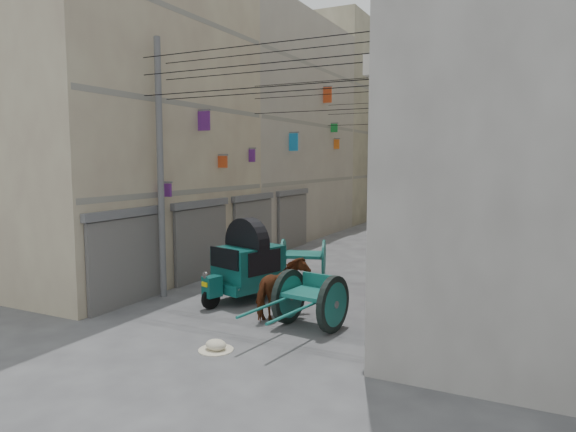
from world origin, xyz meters
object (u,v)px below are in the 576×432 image
Objects in this scene: tonga_cart at (310,299)px; second_cart at (303,257)px; distant_car_green at (435,208)px; distant_car_white at (396,223)px; horse at (282,289)px; mini_truck at (399,277)px; feed_sack at (216,345)px; auto_rickshaw at (247,263)px; distant_car_grey at (470,213)px.

second_cart is (-2.60, 5.21, -0.00)m from tonga_cart.
distant_car_white is at bearing 75.00° from distant_car_green.
second_cart is 1.05× the size of horse.
mini_truck is 1.70× the size of horse.
second_cart is at bearing 124.11° from tonga_cart.
feed_sack is 20.49m from distant_car_white.
auto_rickshaw is at bearing 158.54° from tonga_cart.
distant_car_grey is 4.66m from distant_car_green.
tonga_cart is 6.64× the size of feed_sack.
horse is at bearing 163.52° from tonga_cart.
feed_sack is at bearing -98.91° from second_cart.
auto_rickshaw is at bearing 75.08° from distant_car_green.
auto_rickshaw reaches higher than mini_truck.
mini_truck is at bearing -44.55° from second_cart.
auto_rickshaw reaches higher than distant_car_grey.
feed_sack is 27.88m from distant_car_grey.
auto_rickshaw is 0.64× the size of distant_car_green.
mini_truck is at bearing -127.91° from horse.
mini_truck is at bearing 64.27° from feed_sack.
tonga_cart reaches higher than distant_car_green.
feed_sack is at bearing -77.94° from distant_car_grey.
mini_truck is at bearing 73.25° from tonga_cart.
distant_car_white is at bearing 105.46° from tonga_cart.
second_cart reaches higher than distant_car_white.
second_cart reaches higher than distant_car_grey.
mini_truck reaches higher than second_cart.
mini_truck reaches higher than horse.
mini_truck is 0.89× the size of distant_car_white.
auto_rickshaw is at bearing 72.74° from distant_car_white.
distant_car_grey is (2.06, 27.80, 0.54)m from feed_sack.
auto_rickshaw reaches higher than tonga_cart.
second_cart is (0.24, 3.63, -0.40)m from auto_rickshaw.
second_cart is 4.98m from horse.
auto_rickshaw is 4.64m from mini_truck.
auto_rickshaw is 1.54× the size of horse.
mini_truck is at bearing 84.55° from distant_car_green.
tonga_cart is at bearing 81.81° from distant_car_white.
horse is (-1.05, 0.47, 0.04)m from tonga_cart.
distant_car_grey is at bearing 78.75° from mini_truck.
distant_car_green is (0.37, 23.71, -0.10)m from second_cart.
horse is 24.97m from distant_car_grey.
distant_car_green is at bearing 91.76° from feed_sack.
tonga_cart is 5.82m from second_cart.
horse is (1.54, -4.74, 0.04)m from second_cart.
distant_car_green is (-0.96, 31.34, 0.53)m from feed_sack.
tonga_cart is 0.93× the size of distant_car_white.
distant_car_white is (0.11, 12.82, -0.14)m from second_cart.
distant_car_white is (-3.95, 14.78, -0.19)m from mini_truck.
distant_car_grey is (0.80, 25.38, -0.08)m from tonga_cart.
auto_rickshaw is 0.81× the size of distant_car_white.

